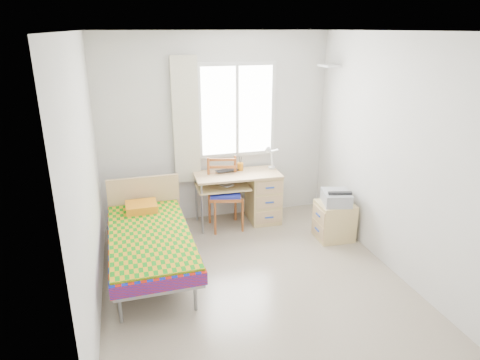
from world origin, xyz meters
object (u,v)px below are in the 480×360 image
at_px(desk, 259,194).
at_px(printer, 336,197).
at_px(chair, 225,189).
at_px(cabinet, 334,221).
at_px(bed, 150,236).

distance_m(desk, printer, 1.14).
relative_size(chair, cabinet, 1.98).
relative_size(bed, desk, 1.62).
bearing_deg(cabinet, desk, 136.54).
relative_size(desk, printer, 2.63).
bearing_deg(bed, chair, 37.36).
bearing_deg(printer, cabinet, 128.05).
bearing_deg(printer, chair, 163.14).
height_order(chair, printer, chair).
xyz_separation_m(desk, chair, (-0.50, -0.06, 0.15)).
bearing_deg(cabinet, bed, -174.73).
xyz_separation_m(desk, printer, (0.78, -0.81, 0.18)).
distance_m(chair, printer, 1.49).
bearing_deg(bed, printer, 1.67).
distance_m(bed, desk, 1.84).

